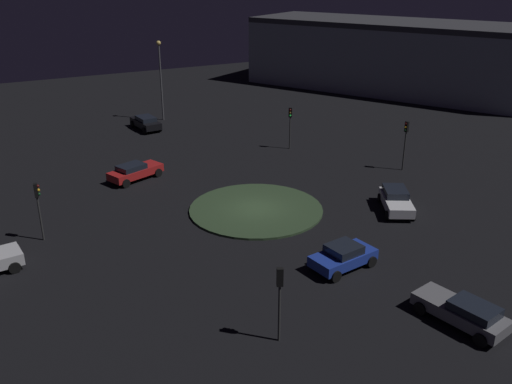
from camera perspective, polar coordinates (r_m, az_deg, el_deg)
The scene contains 13 objects.
ground_plane at distance 40.23m, azimuth 0.00°, elevation -1.86°, with size 116.18×116.18×0.00m, color black.
roundabout_island at distance 40.20m, azimuth 0.00°, elevation -1.76°, with size 9.61×9.61×0.16m, color #2D4228.
car_white at distance 41.21m, azimuth 14.12°, elevation -0.79°, with size 3.71×4.64×1.47m.
car_black at distance 61.02m, azimuth -11.20°, elevation 7.00°, with size 2.38×4.61×1.44m.
car_blue at distance 32.95m, azimuth 8.90°, elevation -6.47°, with size 4.15×2.53×1.46m.
car_grey at distance 29.61m, azimuth 20.39°, elevation -11.36°, with size 2.69×4.85×1.41m.
car_red at distance 46.66m, azimuth -12.28°, elevation 2.09°, with size 4.85×3.22×1.40m.
traffic_light_east at distance 48.75m, azimuth 15.03°, elevation 5.56°, with size 0.37×0.32×4.28m.
traffic_light_southwest at distance 25.70m, azimuth 2.43°, elevation -9.92°, with size 0.36×0.39×3.90m.
traffic_light_northeast at distance 52.97m, azimuth 3.51°, elevation 7.38°, with size 0.38×0.39×4.00m.
traffic_light_west at distance 37.41m, azimuth -21.38°, elevation -0.78°, with size 0.38×0.33×3.89m.
streetlamp_north at distance 63.62m, azimuth -9.75°, elevation 12.11°, with size 0.50×0.50×8.75m.
store_building at distance 81.33m, azimuth 13.66°, elevation 13.37°, with size 29.82×40.36×9.30m.
Camera 1 is at (-17.28, -32.37, 16.50)m, focal length 39.16 mm.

